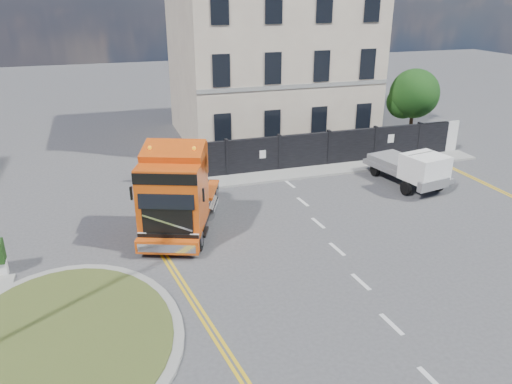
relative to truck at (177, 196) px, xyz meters
name	(u,v)px	position (x,y,z in m)	size (l,w,h in m)	color
ground	(262,256)	(2.67, -2.84, -1.70)	(120.00, 120.00, 0.00)	#424244
traffic_island	(64,339)	(-4.33, -5.84, -1.62)	(6.80, 6.80, 0.17)	gray
hoarding_fence	(321,150)	(9.22, 6.16, -0.70)	(18.80, 0.25, 2.00)	black
georgian_building	(269,50)	(8.67, 13.66, 4.07)	(12.30, 10.30, 12.80)	beige
tree	(412,96)	(17.05, 9.26, 1.35)	(3.20, 3.20, 4.80)	#382619
pavement_far	(318,171)	(8.67, 5.26, -1.64)	(20.00, 1.60, 0.12)	gray
truck	(177,196)	(0.00, 0.00, 0.00)	(4.46, 6.75, 3.79)	black
flatbed_pickup	(417,169)	(12.32, 1.40, -0.65)	(2.69, 4.98, 1.95)	slate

